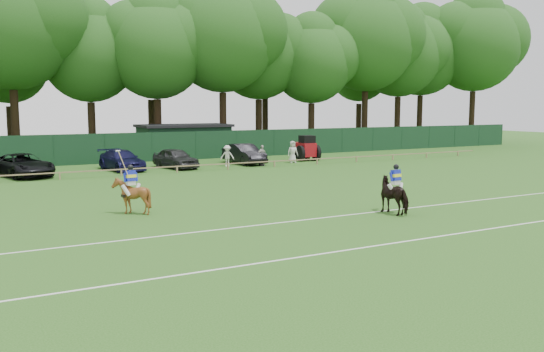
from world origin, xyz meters
TOP-DOWN VIEW (x-y plane):
  - ground at (0.00, 0.00)m, footprint 160.00×160.00m
  - horse_dark at (4.20, -1.67)m, footprint 1.02×2.01m
  - horse_chestnut at (-6.13, 3.93)m, footprint 1.44×1.59m
  - suv_black at (-8.91, 20.78)m, footprint 4.13×6.13m
  - sedan_navy at (-2.08, 21.42)m, footprint 2.80×5.41m
  - hatch_grey at (1.89, 20.80)m, footprint 2.76×4.83m
  - estate_black at (7.95, 21.24)m, footprint 1.90×5.04m
  - spectator_left at (5.96, 20.20)m, footprint 1.24×1.02m
  - spectator_mid at (8.67, 19.46)m, footprint 1.03×0.64m
  - spectator_right at (11.91, 20.06)m, footprint 0.98×0.72m
  - rider_dark at (4.20, -1.68)m, footprint 0.94×0.40m
  - rider_chestnut at (-6.13, 3.91)m, footprint 0.94×0.55m
  - polo_ball at (8.18, 3.23)m, footprint 0.09×0.09m
  - pitch_lines at (0.00, -3.50)m, footprint 60.00×5.10m
  - pitch_rail at (0.00, 18.00)m, footprint 62.10×0.10m
  - perimeter_fence at (0.00, 27.00)m, footprint 92.08×0.08m
  - utility_shed at (6.00, 30.00)m, footprint 8.40×4.40m
  - tree_row at (2.00, 35.00)m, footprint 96.00×12.00m
  - tractor at (14.02, 21.36)m, footprint 1.97×2.75m

SIDE VIEW (x-z plane):
  - ground at x=0.00m, z-range 0.00..0.00m
  - tree_row at x=2.00m, z-range -10.50..10.50m
  - pitch_lines at x=0.00m, z-range 0.00..0.01m
  - polo_ball at x=8.18m, z-range 0.00..0.09m
  - pitch_rail at x=0.00m, z-range 0.20..0.70m
  - sedan_navy at x=-2.08m, z-range 0.00..1.50m
  - hatch_grey at x=1.89m, z-range 0.00..1.55m
  - suv_black at x=-8.91m, z-range 0.00..1.56m
  - horse_chestnut at x=-6.13m, z-range 0.00..1.63m
  - spectator_mid at x=8.67m, z-range 0.00..1.64m
  - estate_black at x=7.95m, z-range 0.00..1.64m
  - horse_dark at x=4.20m, z-range 0.00..1.65m
  - spectator_left at x=5.96m, z-range 0.00..1.67m
  - spectator_right at x=11.91m, z-range 0.00..1.84m
  - tractor at x=14.02m, z-range -0.06..2.13m
  - perimeter_fence at x=0.00m, z-range 0.00..2.50m
  - utility_shed at x=6.00m, z-range 0.02..3.06m
  - rider_chestnut at x=-6.13m, z-range 0.53..2.58m
  - rider_dark at x=4.20m, z-range 0.86..2.27m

